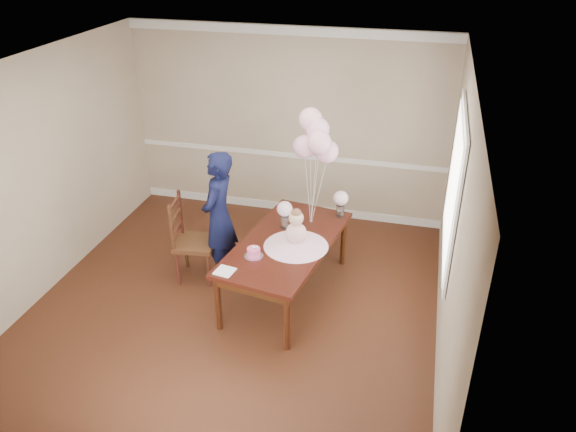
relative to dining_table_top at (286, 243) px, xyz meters
The scene contains 52 objects.
floor 0.96m from the dining_table_top, 138.93° to the right, with size 4.50×5.00×0.00m, color black.
ceiling 2.12m from the dining_table_top, 138.93° to the right, with size 4.50×5.00×0.02m, color white.
wall_back 2.22m from the dining_table_top, 103.91° to the left, with size 4.50×0.02×2.70m, color gray.
wall_front 3.06m from the dining_table_top, 99.82° to the right, with size 4.50×0.02×2.70m, color gray.
wall_left 2.87m from the dining_table_top, behind, with size 0.02×5.00×2.70m, color gray.
wall_right 1.91m from the dining_table_top, 14.31° to the right, with size 0.02×5.00×2.70m, color gray.
chair_rail_trim 2.12m from the dining_table_top, 103.98° to the left, with size 4.50×0.02×0.07m, color silver.
crown_molding 2.87m from the dining_table_top, 103.98° to the left, with size 4.50×0.02×0.12m, color silver.
baseboard_trim 2.20m from the dining_table_top, 103.98° to the left, with size 4.50×0.02×0.12m, color silver.
window_frame 1.92m from the dining_table_top, ahead, with size 0.02×1.66×1.56m, color white.
window_blinds 1.91m from the dining_table_top, ahead, with size 0.01×1.50×1.40m, color white.
dining_table_top is the anchor object (origin of this frame).
table_apron 0.07m from the dining_table_top, 90.00° to the left, with size 0.85×1.80×0.09m, color black.
table_leg_fl 1.02m from the dining_table_top, 123.95° to the right, with size 0.07×0.07×0.66m, color black.
table_leg_fr 1.02m from the dining_table_top, 74.87° to the right, with size 0.07×0.07×0.66m, color black.
table_leg_bl 1.02m from the dining_table_top, 105.13° to the left, with size 0.07×0.07×0.66m, color black.
table_leg_br 1.02m from the dining_table_top, 56.05° to the left, with size 0.07×0.07×0.66m, color black.
baby_skirt 0.17m from the dining_table_top, 27.85° to the right, with size 0.72×0.72×0.09m, color #F2B2CD.
baby_torso 0.25m from the dining_table_top, 27.85° to the right, with size 0.23×0.23×0.23m, color pink.
baby_head 0.40m from the dining_table_top, 27.85° to the right, with size 0.16×0.16×0.16m, color beige.
baby_hair 0.46m from the dining_table_top, 27.85° to the right, with size 0.11×0.11×0.11m, color brown.
cake_platter 0.47m from the dining_table_top, 123.37° to the right, with size 0.21×0.21×0.01m, color #B7B7BB.
birthday_cake 0.47m from the dining_table_top, 123.37° to the right, with size 0.14×0.14×0.09m, color #DE468C.
cake_flower_a 0.49m from the dining_table_top, 123.37° to the right, with size 0.03×0.03×0.03m, color white.
cake_flower_b 0.46m from the dining_table_top, 120.98° to the right, with size 0.03×0.03×0.03m, color white.
rose_vase_near 0.33m from the dining_table_top, 107.15° to the left, with size 0.09×0.09×0.15m, color silver.
roses_near 0.42m from the dining_table_top, 107.15° to the left, with size 0.18×0.18×0.18m, color beige.
rose_vase_far 0.89m from the dining_table_top, 56.50° to the left, with size 0.09×0.09×0.15m, color silver.
roses_far 0.92m from the dining_table_top, 56.50° to the left, with size 0.18×0.18×0.18m, color beige.
napkin 0.87m from the dining_table_top, 121.79° to the right, with size 0.19×0.19×0.01m, color white.
balloon_weight 0.53m from the dining_table_top, 70.28° to the left, with size 0.04×0.04×0.02m, color silver.
balloon_a 1.10m from the dining_table_top, 80.59° to the left, with size 0.27×0.27×0.27m, color #DE9DB9.
balloon_b 1.18m from the dining_table_top, 58.79° to the left, with size 0.27×0.27×0.27m, color #FFB4CE.
balloon_c 1.32m from the dining_table_top, 70.13° to the left, with size 0.27×0.27×0.27m, color #FFB4D5.
balloon_d 1.41m from the dining_table_top, 78.88° to the left, with size 0.27×0.27×0.27m, color #FFB4CA.
balloon_e 1.13m from the dining_table_top, 58.94° to the left, with size 0.27×0.27×0.27m, color #F0AACA.
balloon_ribbon_a 0.68m from the dining_table_top, 75.39° to the left, with size 0.00×0.00×0.80m, color white.
balloon_ribbon_b 0.71m from the dining_table_top, 64.64° to the left, with size 0.00×0.00×0.89m, color white.
balloon_ribbon_c 0.78m from the dining_table_top, 70.20° to the left, with size 0.00×0.00×0.99m, color silver.
balloon_ribbon_d 0.82m from the dining_table_top, 74.97° to the left, with size 0.00×0.00×1.08m, color silver.
balloon_ribbon_e 0.71m from the dining_table_top, 64.07° to the left, with size 0.00×0.00×0.75m, color white.
dining_chair_seat 1.16m from the dining_table_top, behind, with size 0.47×0.47×0.05m, color #3C2010.
chair_leg_fl 1.39m from the dining_table_top, behind, with size 0.04×0.04×0.45m, color #3D1510.
chair_leg_fr 1.04m from the dining_table_top, behind, with size 0.04×0.04×0.45m, color #38160F.
chair_leg_bl 1.45m from the dining_table_top, behind, with size 0.04×0.04×0.45m, color black.
chair_leg_br 1.12m from the dining_table_top, 163.59° to the left, with size 0.04×0.04×0.45m, color #371B0F.
chair_back_post_l 1.34m from the dining_table_top, behind, with size 0.04×0.04×0.59m, color #321A0D.
chair_back_post_r 1.40m from the dining_table_top, behind, with size 0.04×0.04×0.59m, color black.
chair_slat_low 1.35m from the dining_table_top, behind, with size 0.03×0.42×0.05m, color #3B1910.
chair_slat_mid 1.36m from the dining_table_top, behind, with size 0.03×0.42×0.05m, color #3C1E10.
chair_slat_top 1.39m from the dining_table_top, behind, with size 0.03×0.42×0.05m, color #3A1B10.
woman 0.91m from the dining_table_top, 166.63° to the left, with size 0.59×0.39×1.62m, color black.
Camera 1 is at (1.87, -4.80, 3.95)m, focal length 35.00 mm.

